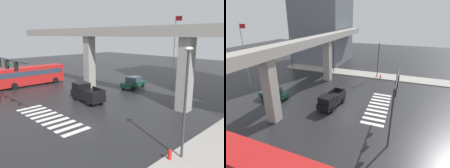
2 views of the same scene
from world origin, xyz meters
TOP-DOWN VIEW (x-y plane):
  - ground_plane at (0.00, 0.00)m, footprint 120.00×120.00m
  - crosswalk_stripes at (-0.00, -4.64)m, footprint 9.35×2.80m
  - elevated_overpass at (0.00, 6.68)m, footprint 53.56×2.07m
  - pickup_truck at (-2.24, 1.59)m, footprint 5.30×2.56m
  - city_bus at (-15.64, 0.74)m, footprint 3.00×10.86m
  - sedan_dark_green at (-2.81, 11.06)m, footprint 2.28×4.45m
  - traffic_signal_mast at (-4.95, -6.80)m, footprint 8.69×0.32m
  - street_lamp_near_corner at (12.69, -2.27)m, footprint 0.44×0.70m
  - fire_hydrant at (12.29, -3.05)m, footprint 0.24×0.24m
  - flagpole at (-0.40, 18.31)m, footprint 1.16×0.12m

SIDE VIEW (x-z plane):
  - ground_plane at x=0.00m, z-range 0.00..0.00m
  - crosswalk_stripes at x=0.00m, z-range 0.00..0.01m
  - fire_hydrant at x=12.29m, z-range 0.01..0.86m
  - sedan_dark_green at x=-2.81m, z-range -0.01..1.71m
  - pickup_truck at x=-2.24m, z-range -0.05..2.03m
  - city_bus at x=-15.64m, z-range 0.23..3.22m
  - street_lamp_near_corner at x=12.69m, z-range 0.94..8.18m
  - traffic_signal_mast at x=-4.95m, z-range 1.46..7.66m
  - flagpole at x=-0.40m, z-range 0.81..11.75m
  - elevated_overpass at x=0.00m, z-range 3.12..12.02m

